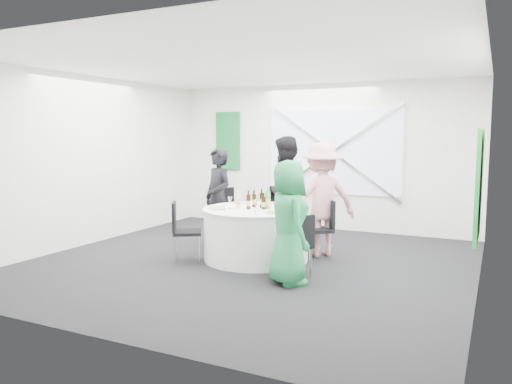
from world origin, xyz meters
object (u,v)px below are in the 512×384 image
at_px(chair_back_right, 324,224).
at_px(chair_front_right, 298,241).
at_px(chair_back_left, 225,211).
at_px(green_water_bottle, 268,200).
at_px(chair_front_left, 182,227).
at_px(clear_water_bottle, 238,200).
at_px(chair_back, 279,210).
at_px(person_man_back, 285,190).
at_px(banquet_table, 256,234).
at_px(person_woman_pink, 321,200).
at_px(person_woman_green, 288,222).
at_px(person_man_back_left, 218,198).

bearing_deg(chair_back_right, chair_front_right, -30.35).
distance_m(chair_back_left, green_water_bottle, 1.40).
height_order(chair_front_left, clear_water_bottle, clear_water_bottle).
relative_size(chair_back, person_man_back, 0.52).
distance_m(banquet_table, person_woman_pink, 1.12).
bearing_deg(person_woman_green, chair_back_left, 3.17).
bearing_deg(person_woman_pink, banquet_table, 0.00).
height_order(chair_back, chair_back_left, chair_back).
relative_size(chair_back_left, person_man_back_left, 0.58).
relative_size(green_water_bottle, clear_water_bottle, 1.08).
bearing_deg(person_man_back, chair_back, -117.09).
relative_size(person_woman_green, green_water_bottle, 4.84).
bearing_deg(chair_back_left, banquet_table, -90.00).
xyz_separation_m(chair_back_left, clear_water_bottle, (0.72, -0.88, 0.33)).
xyz_separation_m(chair_back, green_water_bottle, (0.34, -1.20, 0.33)).
distance_m(person_man_back_left, green_water_bottle, 1.18).
xyz_separation_m(chair_front_left, person_woman_green, (1.79, -0.34, 0.26)).
bearing_deg(person_man_back_left, chair_back_left, 125.62).
distance_m(chair_back, chair_back_left, 0.91).
bearing_deg(person_woman_green, person_woman_pink, -40.76).
bearing_deg(chair_back_right, person_man_back, -157.64).
relative_size(chair_back_left, person_woman_green, 0.61).
relative_size(banquet_table, chair_back, 1.64).
distance_m(chair_back_right, green_water_bottle, 0.93).
bearing_deg(green_water_bottle, chair_front_right, -41.75).
distance_m(chair_back_left, person_man_back_left, 0.41).
distance_m(banquet_table, person_woman_green, 1.31).
bearing_deg(chair_back_left, person_man_back, -27.62).
bearing_deg(person_woman_pink, person_man_back, -72.60).
bearing_deg(person_man_back_left, clear_water_bottle, -13.10).
bearing_deg(person_man_back_left, chair_front_right, -3.52).
xyz_separation_m(chair_front_left, person_man_back_left, (0.00, 1.04, 0.30)).
height_order(chair_back_left, chair_front_left, chair_back_left).
xyz_separation_m(chair_front_right, clear_water_bottle, (-1.14, 0.51, 0.40)).
bearing_deg(chair_back_right, chair_front_left, -90.49).
relative_size(banquet_table, person_man_back_left, 0.97).
height_order(chair_back_left, person_man_back_left, person_man_back_left).
distance_m(chair_back_right, person_woman_pink, 0.38).
height_order(chair_back, person_man_back, person_man_back).
distance_m(chair_back, person_woman_pink, 1.15).
distance_m(chair_front_right, person_woman_pink, 1.33).
xyz_separation_m(chair_back_right, green_water_bottle, (-0.68, -0.51, 0.38)).
bearing_deg(clear_water_bottle, person_man_back, 80.99).
xyz_separation_m(chair_front_left, person_man_back, (0.88, 1.74, 0.40)).
xyz_separation_m(person_man_back, green_water_bottle, (0.22, -1.15, -0.02)).
bearing_deg(chair_back, person_woman_green, -71.60).
bearing_deg(chair_front_left, chair_front_right, -122.93).
bearing_deg(chair_back_right, chair_back_left, -129.99).
bearing_deg(chair_back_left, chair_back_right, -58.42).
xyz_separation_m(chair_back, chair_back_right, (1.02, -0.69, -0.05)).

